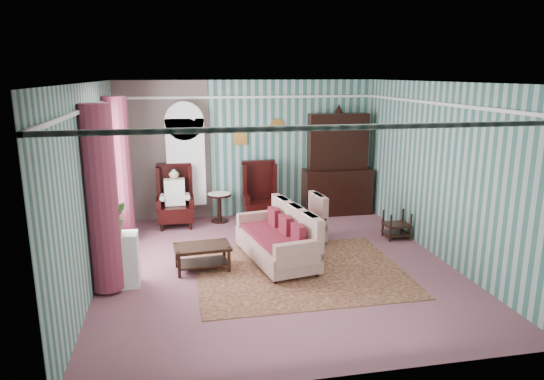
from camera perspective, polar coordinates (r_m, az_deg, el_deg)
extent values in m
plane|color=#814B50|center=(7.92, 0.64, -8.92)|extent=(6.00, 6.00, 0.00)
cube|color=#38665E|center=(10.40, -2.68, 4.80)|extent=(5.50, 0.02, 2.90)
cube|color=#38665E|center=(4.70, 8.13, -6.21)|extent=(5.50, 0.02, 2.90)
cube|color=#38665E|center=(7.45, -20.53, 0.45)|extent=(0.02, 6.00, 2.90)
cube|color=#38665E|center=(8.47, 19.22, 2.06)|extent=(0.02, 6.00, 2.90)
cube|color=white|center=(7.32, 0.70, 12.55)|extent=(5.50, 6.00, 0.02)
cube|color=#9A4E5D|center=(10.29, -12.67, 4.39)|extent=(1.90, 0.01, 2.90)
cube|color=white|center=(7.34, 0.70, 9.82)|extent=(5.50, 6.00, 0.05)
cube|color=white|center=(8.00, -19.70, 2.11)|extent=(0.04, 1.50, 1.90)
cylinder|color=brown|center=(7.01, -19.42, -1.09)|extent=(0.44, 0.44, 2.60)
cylinder|color=brown|center=(9.04, -17.59, 2.22)|extent=(0.44, 0.44, 2.60)
cube|color=#B67230|center=(10.30, -3.78, 6.39)|extent=(0.30, 0.03, 0.38)
cube|color=white|center=(10.19, -10.07, 2.55)|extent=(0.80, 0.28, 2.24)
cube|color=black|center=(10.61, 7.78, 3.40)|extent=(1.50, 0.56, 2.36)
cube|color=black|center=(9.91, -11.35, -0.75)|extent=(0.76, 0.80, 1.25)
cube|color=black|center=(10.05, -1.33, -0.29)|extent=(0.76, 0.80, 1.25)
cylinder|color=black|center=(10.17, -6.19, -2.09)|extent=(0.50, 0.50, 0.60)
cube|color=black|center=(9.40, 14.46, -3.96)|extent=(0.45, 0.38, 0.54)
cube|color=white|center=(7.41, -17.53, -7.88)|extent=(0.55, 0.35, 0.80)
cube|color=#541C24|center=(7.71, 3.31, -9.54)|extent=(3.20, 2.60, 0.01)
cube|color=#BDAD92|center=(7.94, 0.48, -5.12)|extent=(1.40, 2.02, 0.97)
cube|color=#BFAE94|center=(8.84, 3.79, -3.40)|extent=(0.92, 0.84, 0.91)
cube|color=black|center=(7.78, -8.18, -7.88)|extent=(0.91, 0.61, 0.41)
imported|color=#1D4C18|center=(7.13, -18.56, -3.62)|extent=(0.44, 0.40, 0.42)
imported|color=#2B581B|center=(7.28, -17.72, -3.08)|extent=(0.31, 0.28, 0.45)
imported|color=#204C18|center=(7.34, -18.27, -3.41)|extent=(0.24, 0.24, 0.34)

